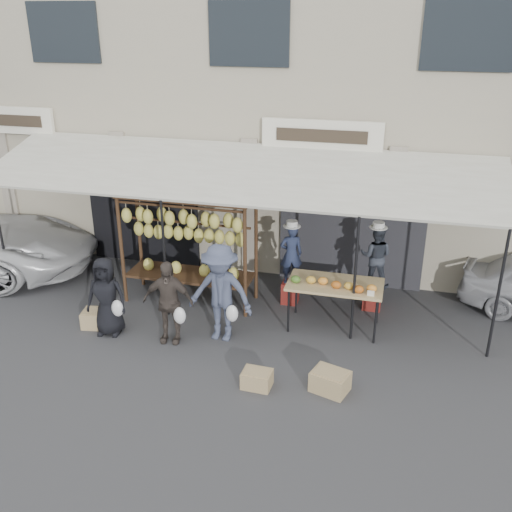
{
  "coord_description": "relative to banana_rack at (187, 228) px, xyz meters",
  "views": [
    {
      "loc": [
        3.11,
        -7.8,
        5.33
      ],
      "look_at": [
        0.69,
        1.4,
        1.3
      ],
      "focal_mm": 40.0,
      "sensor_mm": 36.0,
      "label": 1
    }
  ],
  "objects": [
    {
      "name": "stool_left",
      "position": [
        1.96,
        0.44,
        -1.35
      ],
      "size": [
        0.33,
        0.33,
        0.45
      ],
      "primitive_type": "cube",
      "rotation": [
        0.0,
        0.0,
        -0.04
      ],
      "color": "maroon",
      "rests_on": "ground_plane"
    },
    {
      "name": "vendor_left",
      "position": [
        1.96,
        0.44,
        -0.52
      ],
      "size": [
        0.51,
        0.42,
        1.21
      ],
      "primitive_type": "imported",
      "rotation": [
        0.0,
        0.0,
        3.48
      ],
      "color": "#232C49",
      "rests_on": "stool_left"
    },
    {
      "name": "crate_near_a",
      "position": [
        2.03,
        -2.46,
        -1.44
      ],
      "size": [
        0.46,
        0.36,
        0.27
      ],
      "primitive_type": "cube",
      "rotation": [
        0.0,
        0.0,
        -0.04
      ],
      "color": "tan",
      "rests_on": "ground_plane"
    },
    {
      "name": "crate_far",
      "position": [
        -1.3,
        -1.4,
        -1.42
      ],
      "size": [
        0.58,
        0.48,
        0.31
      ],
      "primitive_type": "cube",
      "rotation": [
        0.0,
        0.0,
        0.17
      ],
      "color": "tan",
      "rests_on": "ground_plane"
    },
    {
      "name": "customer_right",
      "position": [
        1.05,
        -1.21,
        -0.68
      ],
      "size": [
        1.19,
        0.72,
        1.79
      ],
      "primitive_type": "imported",
      "rotation": [
        0.0,
        0.0,
        -0.05
      ],
      "color": "#3F465E",
      "rests_on": "ground_plane"
    },
    {
      "name": "shophouse",
      "position": [
        0.79,
        4.7,
        2.07
      ],
      "size": [
        24.0,
        6.15,
        7.3
      ],
      "color": "tan",
      "rests_on": "ground_plane"
    },
    {
      "name": "crate_near_b",
      "position": [
        3.14,
        -2.27,
        -1.41
      ],
      "size": [
        0.64,
        0.56,
        0.33
      ],
      "primitive_type": "cube",
      "rotation": [
        0.0,
        0.0,
        -0.3
      ],
      "color": "tan",
      "rests_on": "ground_plane"
    },
    {
      "name": "customer_left",
      "position": [
        -0.97,
        -1.55,
        -0.84
      ],
      "size": [
        0.77,
        0.55,
        1.46
      ],
      "primitive_type": "imported",
      "rotation": [
        0.0,
        0.0,
        0.13
      ],
      "color": "black",
      "rests_on": "ground_plane"
    },
    {
      "name": "customer_mid",
      "position": [
        0.2,
        -1.52,
        -0.81
      ],
      "size": [
        0.93,
        0.47,
        1.52
      ],
      "primitive_type": "imported",
      "rotation": [
        0.0,
        0.0,
        0.11
      ],
      "color": "#413832",
      "rests_on": "ground_plane"
    },
    {
      "name": "produce_table",
      "position": [
        2.93,
        -0.37,
        -0.7
      ],
      "size": [
        1.7,
        0.9,
        1.04
      ],
      "color": "tan",
      "rests_on": "ground_plane"
    },
    {
      "name": "vendor_right",
      "position": [
        3.56,
        0.62,
        -0.47
      ],
      "size": [
        0.63,
        0.51,
        1.23
      ],
      "primitive_type": "imported",
      "rotation": [
        0.0,
        0.0,
        3.06
      ],
      "color": "#303641",
      "rests_on": "stool_right"
    },
    {
      "name": "banana_rack",
      "position": [
        0.0,
        0.0,
        0.0
      ],
      "size": [
        2.6,
        0.9,
        2.24
      ],
      "color": "#3A2713",
      "rests_on": "ground_plane"
    },
    {
      "name": "awning",
      "position": [
        0.8,
        0.48,
        1.0
      ],
      "size": [
        10.0,
        2.35,
        2.92
      ],
      "color": "silver",
      "rests_on": "ground_plane"
    },
    {
      "name": "ground_plane",
      "position": [
        0.79,
        -1.79,
        -1.57
      ],
      "size": [
        90.0,
        90.0,
        0.0
      ],
      "primitive_type": "plane",
      "color": "#2D2D30"
    },
    {
      "name": "stool_right",
      "position": [
        3.56,
        0.62,
        -1.33
      ],
      "size": [
        0.44,
        0.44,
        0.49
      ],
      "primitive_type": "cube",
      "rotation": [
        0.0,
        0.0,
        0.31
      ],
      "color": "maroon",
      "rests_on": "ground_plane"
    }
  ]
}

